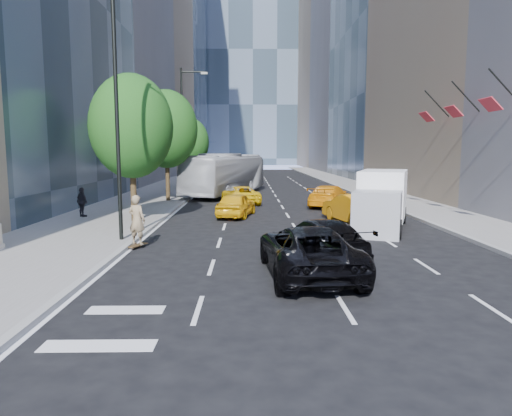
{
  "coord_description": "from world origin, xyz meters",
  "views": [
    {
      "loc": [
        -1.3,
        -14.44,
        3.73
      ],
      "look_at": [
        -1.01,
        2.66,
        1.6
      ],
      "focal_mm": 32.0,
      "sensor_mm": 36.0,
      "label": 1
    }
  ],
  "objects_px": {
    "skateboarder": "(137,223)",
    "city_bus": "(226,174)",
    "box_truck": "(382,200)",
    "black_sedan_mercedes": "(321,239)",
    "black_sedan_lincoln": "(308,251)"
  },
  "relations": [
    {
      "from": "skateboarder",
      "to": "city_bus",
      "type": "xyz_separation_m",
      "value": [
        2.4,
        21.78,
        0.81
      ]
    },
    {
      "from": "skateboarder",
      "to": "box_truck",
      "type": "distance_m",
      "value": 11.5
    },
    {
      "from": "skateboarder",
      "to": "black_sedan_mercedes",
      "type": "bearing_deg",
      "value": -173.74
    },
    {
      "from": "skateboarder",
      "to": "black_sedan_mercedes",
      "type": "relative_size",
      "value": 0.39
    },
    {
      "from": "city_bus",
      "to": "box_truck",
      "type": "xyz_separation_m",
      "value": [
        8.3,
        -17.59,
        -0.35
      ]
    },
    {
      "from": "skateboarder",
      "to": "city_bus",
      "type": "bearing_deg",
      "value": -73.64
    },
    {
      "from": "city_bus",
      "to": "box_truck",
      "type": "relative_size",
      "value": 2.06
    },
    {
      "from": "black_sedan_mercedes",
      "to": "city_bus",
      "type": "distance_m",
      "value": 24.21
    },
    {
      "from": "city_bus",
      "to": "box_truck",
      "type": "height_order",
      "value": "city_bus"
    },
    {
      "from": "black_sedan_lincoln",
      "to": "black_sedan_mercedes",
      "type": "height_order",
      "value": "black_sedan_lincoln"
    },
    {
      "from": "box_truck",
      "to": "city_bus",
      "type": "bearing_deg",
      "value": 136.36
    },
    {
      "from": "skateboarder",
      "to": "box_truck",
      "type": "bearing_deg",
      "value": -135.93
    },
    {
      "from": "black_sedan_lincoln",
      "to": "black_sedan_mercedes",
      "type": "relative_size",
      "value": 1.11
    },
    {
      "from": "black_sedan_mercedes",
      "to": "box_truck",
      "type": "bearing_deg",
      "value": -134.69
    },
    {
      "from": "skateboarder",
      "to": "city_bus",
      "type": "height_order",
      "value": "city_bus"
    }
  ]
}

